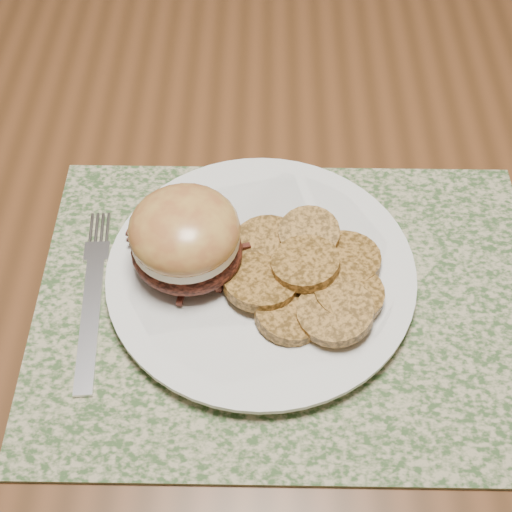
{
  "coord_description": "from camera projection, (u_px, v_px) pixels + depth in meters",
  "views": [
    {
      "loc": [
        0.16,
        -0.52,
        1.28
      ],
      "look_at": [
        0.15,
        -0.15,
        0.79
      ],
      "focal_mm": 50.0,
      "sensor_mm": 36.0,
      "label": 1
    }
  ],
  "objects": [
    {
      "name": "dinner_plate",
      "position": [
        261.0,
        273.0,
        0.64
      ],
      "size": [
        0.26,
        0.26,
        0.02
      ],
      "primitive_type": "cylinder",
      "color": "white",
      "rests_on": "placemat"
    },
    {
      "name": "roasted_potatoes",
      "position": [
        306.0,
        274.0,
        0.62
      ],
      "size": [
        0.16,
        0.16,
        0.04
      ],
      "color": "olive",
      "rests_on": "dinner_plate"
    },
    {
      "name": "pork_sandwich",
      "position": [
        185.0,
        238.0,
        0.61
      ],
      "size": [
        0.13,
        0.13,
        0.07
      ],
      "rotation": [
        0.0,
        0.0,
        -0.41
      ],
      "color": "black",
      "rests_on": "dinner_plate"
    },
    {
      "name": "fork",
      "position": [
        93.0,
        295.0,
        0.63
      ],
      "size": [
        0.03,
        0.19,
        0.0
      ],
      "rotation": [
        0.0,
        0.0,
        0.07
      ],
      "color": "silver",
      "rests_on": "placemat"
    },
    {
      "name": "dining_table",
      "position": [
        123.0,
        214.0,
        0.8
      ],
      "size": [
        1.5,
        0.9,
        0.75
      ],
      "color": "#5B331A",
      "rests_on": "ground"
    },
    {
      "name": "ground",
      "position": [
        176.0,
        447.0,
        1.34
      ],
      "size": [
        3.5,
        3.5,
        0.0
      ],
      "primitive_type": "plane",
      "color": "brown",
      "rests_on": "ground"
    },
    {
      "name": "placemat",
      "position": [
        290.0,
        303.0,
        0.63
      ],
      "size": [
        0.45,
        0.33,
        0.0
      ],
      "primitive_type": "cube",
      "color": "#355029",
      "rests_on": "dining_table"
    }
  ]
}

